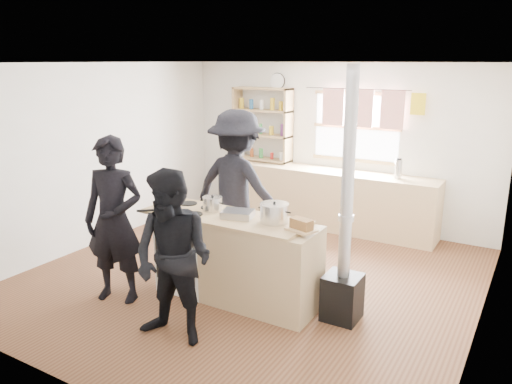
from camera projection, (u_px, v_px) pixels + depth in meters
ground at (251, 277)px, 6.00m from camera, size 5.00×5.00×0.01m
back_counter at (325, 198)px, 7.73m from camera, size 3.40×0.55×0.90m
shelving_unit at (262, 124)px, 8.15m from camera, size 1.00×0.28×1.20m
thermos at (398, 169)px, 7.04m from camera, size 0.10×0.10×0.27m
cooking_island at (236, 258)px, 5.35m from camera, size 1.97×0.64×0.93m
skillet_greens at (166, 209)px, 5.43m from camera, size 0.37×0.37×0.05m
roast_tray at (238, 214)px, 5.23m from camera, size 0.37×0.32×0.07m
stockpot_stove at (213, 204)px, 5.45m from camera, size 0.22×0.22×0.18m
stockpot_counter at (274, 213)px, 5.05m from camera, size 0.30×0.30×0.22m
bread_board at (301, 226)px, 4.81m from camera, size 0.33×0.27×0.12m
flue_heater at (344, 258)px, 4.88m from camera, size 0.35×0.35×2.50m
person_near_left at (114, 220)px, 5.25m from camera, size 0.75×0.61×1.79m
person_near_right at (173, 258)px, 4.46m from camera, size 0.83×0.67×1.62m
person_far at (237, 187)px, 6.30m from camera, size 1.28×0.76×1.95m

